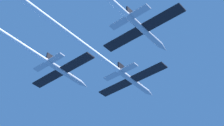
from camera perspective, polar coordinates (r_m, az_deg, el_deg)
jet_lead at (r=81.48m, az=-6.81°, el=4.57°), size 20.49×76.34×3.39m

